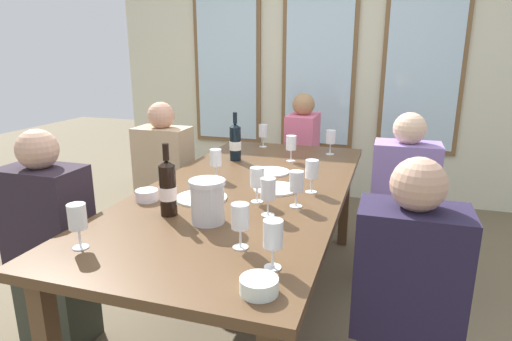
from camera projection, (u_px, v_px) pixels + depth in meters
name	position (u px, v px, depth m)	size (l,w,h in m)	color
ground_plane	(248.00, 306.00, 2.54)	(12.00, 12.00, 0.00)	brown
back_wall_with_windows	(320.00, 51.00, 4.17)	(4.24, 0.10, 2.90)	beige
dining_table	(247.00, 199.00, 2.35)	(1.04, 2.27, 0.74)	brown
white_plate_0	(271.00, 172.00, 2.61)	(0.23, 0.23, 0.01)	white
white_plate_1	(276.00, 188.00, 2.29)	(0.24, 0.24, 0.01)	white
white_plate_2	(201.00, 198.00, 2.15)	(0.26, 0.26, 0.01)	white
metal_pitcher	(207.00, 201.00, 1.83)	(0.16, 0.16, 0.19)	silver
wine_bottle_0	(168.00, 188.00, 1.91)	(0.08, 0.08, 0.33)	black
wine_bottle_1	(235.00, 142.00, 2.87)	(0.08, 0.08, 0.32)	black
tasting_bowl_0	(259.00, 286.00, 1.31)	(0.12, 0.12, 0.05)	white
tasting_bowl_1	(147.00, 195.00, 2.12)	(0.11, 0.11, 0.05)	white
wine_glass_0	(263.00, 131.00, 3.27)	(0.07, 0.07, 0.17)	white
wine_glass_1	(240.00, 219.00, 1.59)	(0.07, 0.07, 0.17)	white
wine_glass_2	(268.00, 190.00, 1.90)	(0.07, 0.07, 0.17)	white
wine_glass_3	(291.00, 144.00, 2.85)	(0.07, 0.07, 0.17)	white
wine_glass_4	(331.00, 138.00, 3.04)	(0.07, 0.07, 0.17)	white
wine_glass_5	(273.00, 235.00, 1.43)	(0.07, 0.07, 0.17)	white
wine_glass_6	(77.00, 219.00, 1.58)	(0.07, 0.07, 0.17)	white
wine_glass_7	(216.00, 159.00, 2.45)	(0.07, 0.07, 0.17)	white
wine_glass_8	(312.00, 170.00, 2.21)	(0.07, 0.07, 0.17)	white
wine_glass_9	(296.00, 183.00, 2.01)	(0.07, 0.07, 0.17)	white
wine_glass_10	(257.00, 179.00, 2.07)	(0.07, 0.07, 0.17)	white
seated_person_0	(51.00, 247.00, 2.11)	(0.38, 0.24, 1.11)	#35392D
seated_person_1	(405.00, 311.00, 1.59)	(0.38, 0.24, 1.11)	#29253D
seated_person_2	(165.00, 182.00, 3.14)	(0.38, 0.24, 1.11)	#2A2B33
seated_person_3	(402.00, 208.00, 2.64)	(0.38, 0.24, 1.11)	#393932
seated_person_4	(302.00, 161.00, 3.76)	(0.24, 0.38, 1.11)	#292932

